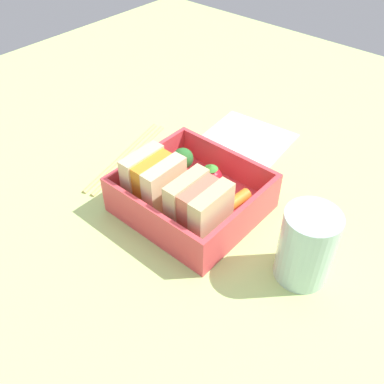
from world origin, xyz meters
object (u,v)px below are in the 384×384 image
Objects in this scene: sandwich_left at (199,208)px; broccoli_floret at (183,159)px; sandwich_center_left at (154,181)px; strawberry_far_left at (212,178)px; drinking_glass at (305,248)px; folded_napkin at (248,137)px; chopstick_pair at (126,155)px; carrot_stick_far_left at (236,201)px.

sandwich_left is 1.74× the size of broccoli_floret.
sandwich_center_left reaches higher than strawberry_far_left.
drinking_glass is at bearing 169.17° from broccoli_floret.
folded_napkin is at bearing -73.87° from strawberry_far_left.
folded_napkin is (-10.47, -15.63, -0.15)cm from chopstick_pair.
chopstick_pair is (10.62, -4.72, -4.03)cm from sandwich_center_left.
drinking_glass is at bearing -167.39° from sandwich_left.
sandwich_left is 7.08cm from sandwich_center_left.
carrot_stick_far_left is at bearing 170.58° from strawberry_far_left.
drinking_glass is (-29.66, 2.05, 3.98)cm from chopstick_pair.
sandwich_center_left is at bearing 35.63° from carrot_stick_far_left.
strawberry_far_left is at bearing 179.89° from broccoli_floret.
broccoli_floret is 14.20cm from folded_napkin.
sandwich_center_left is at bearing 90.43° from folded_napkin.
sandwich_left is 1.77× the size of strawberry_far_left.
drinking_glass is at bearing 163.88° from carrot_stick_far_left.
broccoli_floret is (8.29, -6.55, -1.03)cm from sandwich_left.
folded_napkin is (0.15, -20.35, -4.18)cm from sandwich_center_left.
sandwich_left is at bearing 116.35° from strawberry_far_left.
chopstick_pair is at bearing -14.94° from sandwich_left.
strawberry_far_left is at bearing -9.42° from carrot_stick_far_left.
sandwich_center_left is (7.08, 0.00, 0.00)cm from sandwich_left.
chopstick_pair is (17.70, -4.72, -4.03)cm from sandwich_left.
sandwich_left reaches higher than chopstick_pair.
drinking_glass reaches higher than chopstick_pair.
sandwich_center_left is at bearing 0.00° from sandwich_left.
broccoli_floret is at bearing 85.63° from folded_napkin.
sandwich_left is 1.54× the size of carrot_stick_far_left.
carrot_stick_far_left is 11.60cm from drinking_glass.
sandwich_left is 6.40cm from carrot_stick_far_left.
chopstick_pair is (14.46, 1.82, -2.47)cm from strawberry_far_left.
carrot_stick_far_left is 0.34× the size of folded_napkin.
drinking_glass reaches higher than folded_napkin.
drinking_glass is 0.71× the size of folded_napkin.
sandwich_left and sandwich_center_left have the same top height.
chopstick_pair is at bearing -23.98° from sandwich_center_left.
carrot_stick_far_left is at bearing 175.58° from broccoli_floret.
strawberry_far_left reaches higher than carrot_stick_far_left.
drinking_glass is at bearing -172.00° from sandwich_center_left.
broccoli_floret is at bearing -169.02° from chopstick_pair.
sandwich_center_left reaches higher than broccoli_floret.
carrot_stick_far_left is 1.14× the size of strawberry_far_left.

